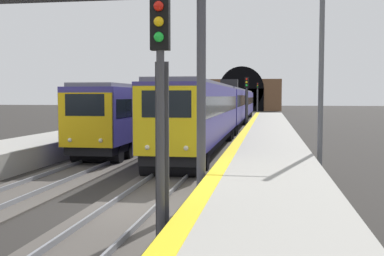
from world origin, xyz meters
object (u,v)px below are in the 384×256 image
object	(u,v)px
train_main_approaching	(229,106)
railway_signal_near	(161,104)
catenary_mast_far	(320,76)
train_adjacent_platform	(188,106)
railway_signal_mid	(247,98)
overhead_signal_gantry	(69,30)
railway_signal_far	(257,95)

from	to	relation	value
train_main_approaching	railway_signal_near	size ratio (longest dim) A/B	11.33
railway_signal_near	catenary_mast_far	xyz separation A→B (m)	(11.68, -4.29, 1.01)
train_adjacent_platform	catenary_mast_far	world-z (taller)	catenary_mast_far
train_adjacent_platform	catenary_mast_far	distance (m)	30.69
railway_signal_near	railway_signal_mid	bearing A→B (deg)	-180.00
train_adjacent_platform	overhead_signal_gantry	distance (m)	35.70
railway_signal_mid	railway_signal_far	xyz separation A→B (m)	(44.06, 0.00, 0.36)
railway_signal_mid	catenary_mast_far	world-z (taller)	catenary_mast_far
railway_signal_near	overhead_signal_gantry	bearing A→B (deg)	-140.67
train_main_approaching	overhead_signal_gantry	bearing A→B (deg)	-3.84
railway_signal_near	catenary_mast_far	bearing A→B (deg)	159.81
railway_signal_mid	train_adjacent_platform	bearing A→B (deg)	-115.78
overhead_signal_gantry	railway_signal_mid	bearing A→B (deg)	-7.11
railway_signal_near	railway_signal_far	world-z (taller)	railway_signal_far
overhead_signal_gantry	train_main_approaching	bearing A→B (deg)	-3.75
railway_signal_near	catenary_mast_far	distance (m)	12.48
railway_signal_far	catenary_mast_far	size ratio (longest dim) A/B	0.72
overhead_signal_gantry	catenary_mast_far	size ratio (longest dim) A/B	1.05
train_main_approaching	catenary_mast_far	world-z (taller)	catenary_mast_far
train_main_approaching	train_adjacent_platform	xyz separation A→B (m)	(1.42, 4.47, -0.08)
catenary_mast_far	train_main_approaching	bearing A→B (deg)	12.59
train_main_approaching	railway_signal_mid	size ratio (longest dim) A/B	11.58
train_main_approaching	railway_signal_mid	world-z (taller)	railway_signal_mid
train_main_approaching	train_adjacent_platform	size ratio (longest dim) A/B	1.06
railway_signal_far	train_adjacent_platform	bearing A→B (deg)	-8.71
railway_signal_mid	railway_signal_far	size ratio (longest dim) A/B	0.89
train_adjacent_platform	railway_signal_near	bearing A→B (deg)	9.11
railway_signal_far	railway_signal_mid	bearing A→B (deg)	0.00
railway_signal_near	overhead_signal_gantry	xyz separation A→B (m)	(4.94, 4.05, 2.22)
railway_signal_far	train_main_approaching	bearing A→B (deg)	-2.44
railway_signal_near	railway_signal_mid	size ratio (longest dim) A/B	1.02
train_adjacent_platform	railway_signal_far	bearing A→B (deg)	171.57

